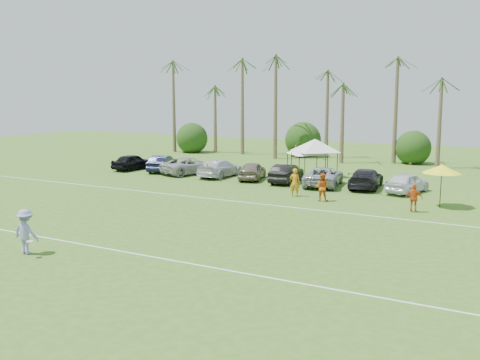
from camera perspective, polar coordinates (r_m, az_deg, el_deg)
The scene contains 29 objects.
ground at distance 23.09m, azimuth -17.62°, elevation -8.20°, with size 120.00×120.00×0.00m, color #3D661E.
field_lines at distance 28.97m, azimuth -6.12°, elevation -4.33°, with size 80.00×12.10×0.01m.
palm_tree_0 at distance 65.39m, azimuth -7.13°, elevation 9.66°, with size 2.40×2.40×8.90m.
palm_tree_1 at distance 62.63m, azimuth -3.36°, elevation 10.54°, with size 2.40×2.40×9.90m.
palm_tree_2 at distance 60.16m, azimuth 0.75°, elevation 11.44°, with size 2.40×2.40×10.90m.
palm_tree_3 at distance 58.44m, azimuth 4.30°, elevation 12.32°, with size 2.40×2.40×11.90m.
palm_tree_4 at distance 56.81m, azimuth 8.00°, elevation 9.75°, with size 2.40×2.40×8.90m.
palm_tree_5 at distance 55.54m, azimuth 11.95°, elevation 10.57°, with size 2.40×2.40×9.90m.
palm_tree_6 at distance 54.54m, azimuth 16.08°, elevation 11.35°, with size 2.40×2.40×10.90m.
palm_tree_7 at distance 53.84m, azimuth 20.37°, elevation 12.08°, with size 2.40×2.40×11.90m.
bush_tree_0 at distance 64.70m, azimuth -4.35°, elevation 4.68°, with size 4.00×4.00×4.00m.
bush_tree_1 at distance 58.67m, azimuth 6.40°, elevation 4.20°, with size 4.00×4.00×4.00m.
bush_tree_2 at distance 55.27m, azimuth 18.00°, elevation 3.52°, with size 4.00×4.00×4.00m.
sideline_player_a at distance 35.72m, azimuth 5.87°, elevation -0.25°, with size 0.69×0.45×1.88m, color orange.
sideline_player_b at distance 34.34m, azimuth 8.73°, elevation -0.77°, with size 0.87×0.68×1.78m, color #CA5716.
sideline_player_c at distance 32.33m, azimuth 18.08°, elevation -1.84°, with size 0.97×0.40×1.65m, color #DD5418.
canopy_tent_left at distance 44.67m, azimuth 7.28°, elevation 3.91°, with size 3.96×3.96×3.21m.
canopy_tent_right at distance 44.55m, azimuth 8.03°, elevation 4.36°, with size 4.49×4.49×3.64m.
market_umbrella at distance 34.09m, azimuth 20.73°, elevation 1.10°, with size 2.32×2.32×2.58m.
frisbee_player at distance 24.42m, azimuth -21.87°, elevation -5.14°, with size 1.36×0.84×1.94m.
parked_car_0 at distance 49.30m, azimuth -11.38°, elevation 1.91°, with size 1.69×4.21×1.43m, color black.
parked_car_1 at distance 47.73m, azimuth -8.29°, elevation 1.76°, with size 1.52×4.35×1.43m, color black.
parked_car_2 at distance 45.86m, azimuth -5.37°, elevation 1.52°, with size 2.38×5.16×1.43m, color #AEAEAF.
parked_car_3 at distance 44.21m, azimuth -2.14°, elevation 1.28°, with size 2.01×4.94×1.43m, color silver.
parked_car_4 at distance 42.69m, azimuth 1.31°, elevation 1.00°, with size 1.69×4.21×1.43m, color #7D6E5F.
parked_car_5 at distance 41.30m, azimuth 4.97°, elevation 0.70°, with size 1.52×4.35×1.43m, color black.
parked_car_6 at distance 40.15m, azimuth 8.91°, elevation 0.39°, with size 2.38×5.16×1.43m, color #A2A5AD.
parked_car_7 at distance 39.76m, azimuth 13.28°, elevation 0.17°, with size 2.01×4.94×1.43m, color black.
parked_car_8 at distance 38.56m, azimuth 17.41°, elevation -0.27°, with size 1.69×4.21×1.43m, color white.
Camera 1 is at (16.14, -15.11, 6.67)m, focal length 40.00 mm.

